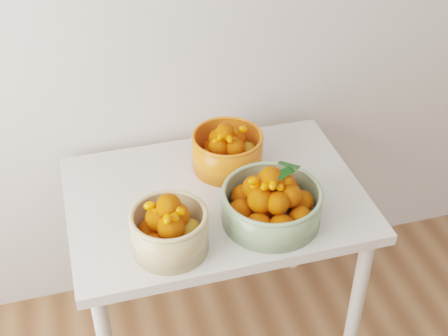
{
  "coord_description": "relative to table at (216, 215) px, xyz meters",
  "views": [
    {
      "loc": [
        -0.7,
        0.02,
        2.11
      ],
      "look_at": [
        -0.28,
        1.52,
        0.92
      ],
      "focal_mm": 50.0,
      "sensor_mm": 36.0,
      "label": 1
    }
  ],
  "objects": [
    {
      "name": "bowl_cream",
      "position": [
        -0.2,
        -0.21,
        0.17
      ],
      "size": [
        0.25,
        0.25,
        0.2
      ],
      "rotation": [
        0.0,
        0.0,
        -0.07
      ],
      "color": "tan",
      "rests_on": "table"
    },
    {
      "name": "bowl_orange",
      "position": [
        0.08,
        0.14,
        0.17
      ],
      "size": [
        0.28,
        0.28,
        0.18
      ],
      "rotation": [
        0.0,
        0.0,
        0.14
      ],
      "color": "#ED5B16",
      "rests_on": "table"
    },
    {
      "name": "bowl_green",
      "position": [
        0.14,
        -0.17,
        0.17
      ],
      "size": [
        0.35,
        0.35,
        0.21
      ],
      "rotation": [
        0.0,
        0.0,
        0.09
      ],
      "color": "gray",
      "rests_on": "table"
    },
    {
      "name": "table",
      "position": [
        0.0,
        0.0,
        0.0
      ],
      "size": [
        1.0,
        0.7,
        0.75
      ],
      "color": "silver",
      "rests_on": "ground"
    }
  ]
}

